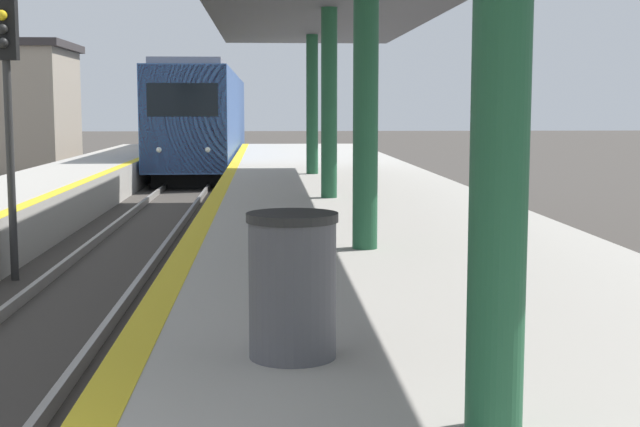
# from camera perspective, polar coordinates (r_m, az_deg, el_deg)

# --- Properties ---
(train) EXTENTS (2.79, 22.58, 4.28)m
(train) POSITION_cam_1_polar(r_m,az_deg,el_deg) (39.68, -7.29, 6.04)
(train) COLOR black
(train) RESTS_ON ground
(signal_mid) EXTENTS (0.36, 0.31, 4.27)m
(signal_mid) POSITION_cam_1_polar(r_m,az_deg,el_deg) (14.40, -19.40, 7.75)
(signal_mid) COLOR #2D2D2D
(signal_mid) RESTS_ON ground
(trash_bin) EXTENTS (0.63, 0.63, 1.00)m
(trash_bin) POSITION_cam_1_polar(r_m,az_deg,el_deg) (6.11, -1.77, -4.60)
(trash_bin) COLOR #4C4C51
(trash_bin) RESTS_ON platform_right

